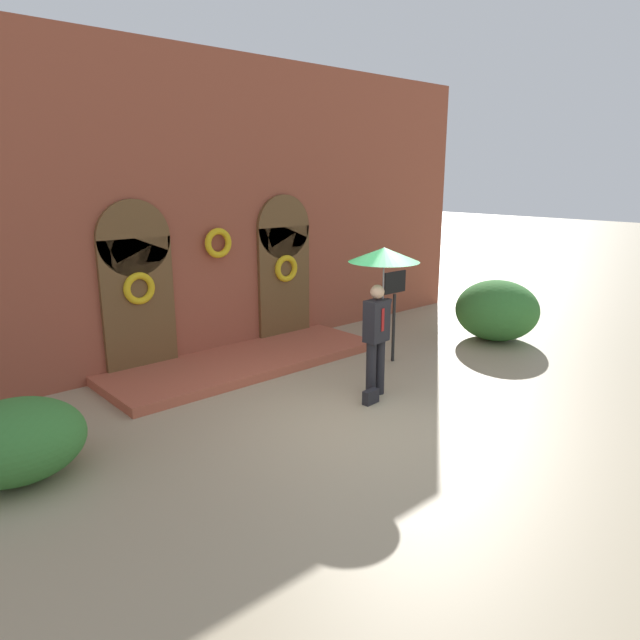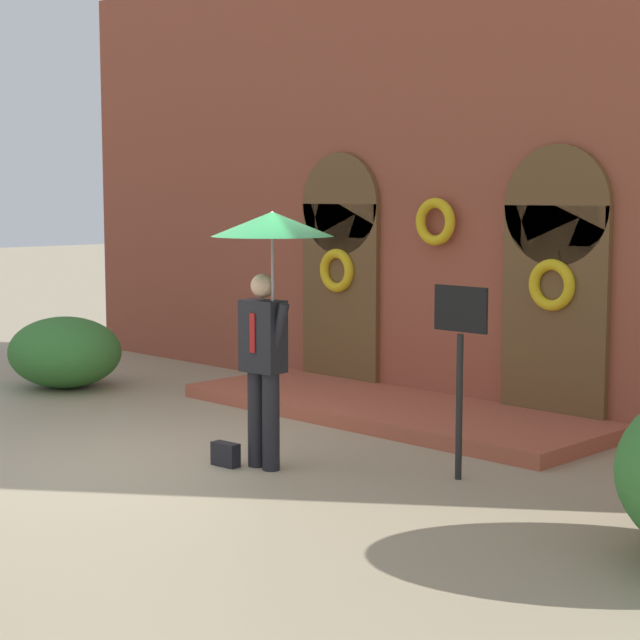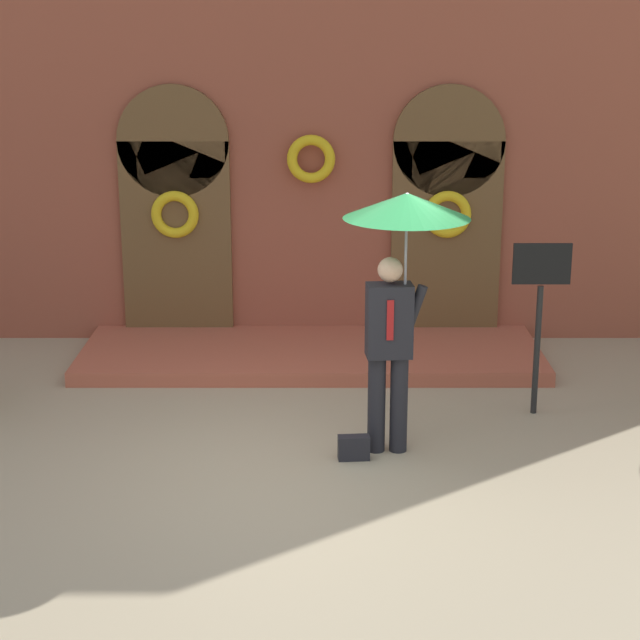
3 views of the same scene
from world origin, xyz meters
TOP-DOWN VIEW (x-y plane):
  - ground_plane at (0.00, 0.00)m, footprint 80.00×80.00m
  - building_facade at (-0.00, 4.15)m, footprint 14.00×2.30m
  - person_with_umbrella at (0.81, 0.47)m, footprint 1.10×1.10m
  - handbag at (0.40, 0.27)m, footprint 0.29×0.14m
  - sign_post at (2.23, 1.42)m, footprint 0.56×0.06m
  - shrub_left at (-4.27, 1.47)m, footprint 1.56×1.43m
  - shrub_right at (5.00, 0.94)m, footprint 1.72×1.74m

SIDE VIEW (x-z plane):
  - ground_plane at x=0.00m, z-range 0.00..0.00m
  - handbag at x=0.40m, z-range 0.00..0.22m
  - shrub_left at x=-4.27m, z-range 0.00..0.93m
  - shrub_right at x=5.00m, z-range 0.00..1.28m
  - sign_post at x=2.23m, z-range 0.30..2.02m
  - person_with_umbrella at x=0.81m, z-range 0.73..3.09m
  - building_facade at x=0.00m, z-range -0.12..5.48m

